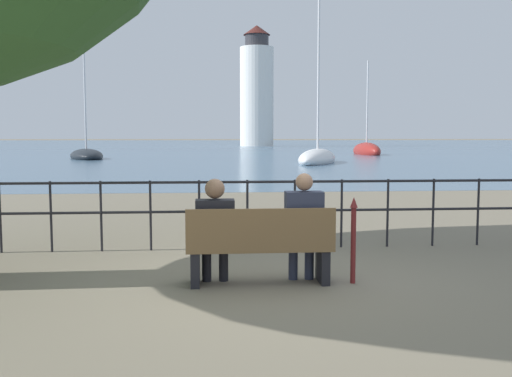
{
  "coord_description": "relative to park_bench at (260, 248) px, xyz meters",
  "views": [
    {
      "loc": [
        -0.58,
        -6.46,
        1.69
      ],
      "look_at": [
        0.0,
        0.5,
        1.06
      ],
      "focal_mm": 40.0,
      "sensor_mm": 36.0,
      "label": 1
    }
  ],
  "objects": [
    {
      "name": "seated_person_right",
      "position": [
        0.51,
        0.07,
        0.27
      ],
      "size": [
        0.43,
        0.35,
        1.28
      ],
      "color": "#2D3347",
      "rests_on": "ground_plane"
    },
    {
      "name": "harbor_lighthouse",
      "position": [
        8.45,
        100.06,
        9.89
      ],
      "size": [
        6.22,
        6.22,
        22.19
      ],
      "color": "white",
      "rests_on": "ground_plane"
    },
    {
      "name": "harbor_water",
      "position": [
        0.0,
        160.99,
        -0.42
      ],
      "size": [
        600.0,
        300.0,
        0.01
      ],
      "color": "slate",
      "rests_on": "ground_plane"
    },
    {
      "name": "sailboat_0",
      "position": [
        6.51,
        30.25,
        -0.1
      ],
      "size": [
        4.67,
        8.18,
        12.02
      ],
      "rotation": [
        0.0,
        0.0,
        -0.36
      ],
      "color": "white",
      "rests_on": "ground_plane"
    },
    {
      "name": "promenade_railing",
      "position": [
        -0.0,
        2.13,
        0.27
      ],
      "size": [
        10.19,
        0.04,
        1.05
      ],
      "color": "black",
      "rests_on": "ground_plane"
    },
    {
      "name": "sailboat_2",
      "position": [
        14.69,
        47.79,
        -0.05
      ],
      "size": [
        1.95,
        6.81,
        9.5
      ],
      "rotation": [
        0.0,
        0.0,
        0.03
      ],
      "color": "maroon",
      "rests_on": "ground_plane"
    },
    {
      "name": "closed_umbrella",
      "position": [
        1.08,
        -0.01,
        0.13
      ],
      "size": [
        0.09,
        0.09,
        1.01
      ],
      "color": "maroon",
      "rests_on": "ground_plane"
    },
    {
      "name": "ground_plane",
      "position": [
        0.0,
        0.06,
        -0.43
      ],
      "size": [
        1000.0,
        1000.0,
        0.0
      ],
      "primitive_type": "plane",
      "color": "#7A705B"
    },
    {
      "name": "sailboat_1",
      "position": [
        -10.1,
        39.15,
        -0.15
      ],
      "size": [
        4.29,
        7.16,
        9.98
      ],
      "rotation": [
        0.0,
        0.0,
        0.3
      ],
      "color": "black",
      "rests_on": "ground_plane"
    },
    {
      "name": "park_bench",
      "position": [
        0.0,
        0.0,
        0.0
      ],
      "size": [
        1.68,
        0.45,
        0.9
      ],
      "color": "brown",
      "rests_on": "ground_plane"
    },
    {
      "name": "seated_person_left",
      "position": [
        -0.51,
        0.07,
        0.25
      ],
      "size": [
        0.44,
        0.35,
        1.22
      ],
      "color": "black",
      "rests_on": "ground_plane"
    }
  ]
}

